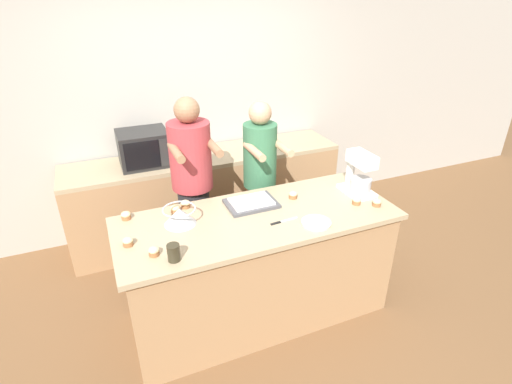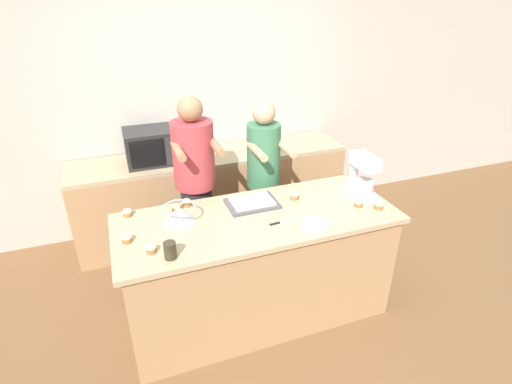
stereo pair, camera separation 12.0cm
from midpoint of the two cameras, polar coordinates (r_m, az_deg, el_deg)
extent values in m
plane|color=brown|center=(3.49, -0.75, -16.59)|extent=(16.00, 16.00, 0.00)
cube|color=#B2ADA3|center=(4.29, -9.74, 12.40)|extent=(10.00, 0.06, 2.70)
cube|color=#A87F56|center=(3.20, -0.80, -10.89)|extent=(1.99, 0.78, 0.88)
cube|color=tan|center=(2.94, -0.86, -3.82)|extent=(2.07, 0.83, 0.04)
cube|color=#A87F56|center=(4.30, -7.66, -0.57)|extent=(2.80, 0.60, 0.86)
cube|color=tan|center=(4.12, -8.04, 5.01)|extent=(2.80, 0.60, 0.04)
cylinder|color=#232328|center=(3.63, -9.42, -5.83)|extent=(0.27, 0.27, 0.93)
cylinder|color=#A8383D|center=(3.29, -10.39, 5.09)|extent=(0.34, 0.34, 0.55)
sphere|color=#936B4C|center=(3.17, -10.97, 11.44)|extent=(0.20, 0.20, 0.20)
cylinder|color=#936B4C|center=(3.06, -12.47, 5.61)|extent=(0.06, 0.34, 0.06)
cylinder|color=#936B4C|center=(3.12, -7.23, 6.45)|extent=(0.06, 0.34, 0.06)
cylinder|color=brown|center=(3.81, -0.39, -4.57)|extent=(0.23, 0.23, 0.83)
cylinder|color=#38704C|center=(3.49, -0.43, 5.22)|extent=(0.29, 0.29, 0.56)
sphere|color=tan|center=(3.37, -0.45, 11.23)|extent=(0.19, 0.19, 0.19)
cylinder|color=tan|center=(3.26, -1.31, 5.85)|extent=(0.06, 0.34, 0.06)
cylinder|color=tan|center=(3.35, 2.67, 6.44)|extent=(0.06, 0.34, 0.06)
cube|color=white|center=(3.35, 13.19, 0.14)|extent=(0.20, 0.30, 0.03)
cylinder|color=white|center=(3.38, 12.31, 2.85)|extent=(0.07, 0.07, 0.22)
cube|color=white|center=(3.22, 13.87, 4.56)|extent=(0.13, 0.26, 0.10)
cylinder|color=#BCBCC1|center=(3.29, 13.69, 0.96)|extent=(0.17, 0.17, 0.11)
cone|color=#BCBCC1|center=(2.88, -12.02, -3.40)|extent=(0.23, 0.23, 0.12)
torus|color=#BCBCC1|center=(2.85, -12.13, -2.42)|extent=(0.24, 0.24, 0.01)
cube|color=#4C4C51|center=(3.08, -1.79, -1.67)|extent=(0.38, 0.28, 0.02)
cube|color=white|center=(3.07, -1.79, -1.35)|extent=(0.32, 0.22, 0.02)
cube|color=black|center=(3.95, -16.61, 6.05)|extent=(0.46, 0.39, 0.33)
cube|color=black|center=(3.77, -16.81, 4.98)|extent=(0.31, 0.01, 0.26)
cube|color=#2D2D2D|center=(3.79, -13.74, 5.50)|extent=(0.09, 0.01, 0.26)
cylinder|color=#332D1E|center=(2.52, -13.04, -8.45)|extent=(0.08, 0.08, 0.11)
cylinder|color=beige|center=(2.86, 7.40, -4.39)|extent=(0.21, 0.21, 0.02)
cube|color=#BCBCC1|center=(2.89, 3.54, -3.97)|extent=(0.14, 0.03, 0.01)
cube|color=black|center=(2.84, 1.63, -4.50)|extent=(0.08, 0.02, 0.01)
cylinder|color=#9E6038|center=(3.06, -19.12, -3.44)|extent=(0.07, 0.07, 0.03)
ellipsoid|color=beige|center=(3.05, -19.19, -3.04)|extent=(0.07, 0.07, 0.04)
cylinder|color=#9E6038|center=(3.18, 15.81, -1.68)|extent=(0.07, 0.07, 0.03)
ellipsoid|color=beige|center=(3.17, 15.87, -1.29)|extent=(0.07, 0.07, 0.04)
cylinder|color=#9E6038|center=(3.10, -11.13, -1.96)|extent=(0.07, 0.07, 0.03)
ellipsoid|color=beige|center=(3.09, -11.17, -1.55)|extent=(0.07, 0.07, 0.04)
cylinder|color=#9E6038|center=(2.62, -15.64, -8.43)|extent=(0.07, 0.07, 0.03)
ellipsoid|color=beige|center=(2.60, -15.70, -7.98)|extent=(0.07, 0.07, 0.04)
cylinder|color=#9E6038|center=(3.05, -12.56, -2.63)|extent=(0.07, 0.07, 0.03)
ellipsoid|color=beige|center=(3.03, -12.60, -2.22)|extent=(0.07, 0.07, 0.04)
cylinder|color=#9E6038|center=(3.18, 4.23, -0.65)|extent=(0.07, 0.07, 0.03)
ellipsoid|color=beige|center=(3.17, 4.24, -0.25)|extent=(0.07, 0.07, 0.04)
cylinder|color=#9E6038|center=(3.17, 13.11, -1.46)|extent=(0.07, 0.07, 0.03)
ellipsoid|color=beige|center=(3.16, 13.15, -1.06)|extent=(0.07, 0.07, 0.04)
cylinder|color=#9E6038|center=(2.76, -19.00, -6.99)|extent=(0.07, 0.07, 0.03)
ellipsoid|color=beige|center=(2.74, -19.08, -6.55)|extent=(0.07, 0.07, 0.04)
camera|label=1|loc=(0.06, -91.19, -0.61)|focal=28.00mm
camera|label=2|loc=(0.06, 88.81, 0.61)|focal=28.00mm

